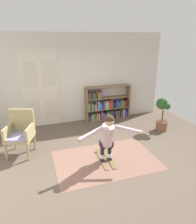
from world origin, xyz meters
name	(u,v)px	position (x,y,z in m)	size (l,w,h in m)	color
ground_plane	(102,159)	(0.00, 0.00, 0.00)	(7.20, 7.20, 0.00)	brown
back_wall	(76,79)	(0.00, 2.60, 1.45)	(6.00, 0.10, 2.90)	beige
double_door	(41,89)	(-1.16, 2.54, 1.23)	(1.22, 0.05, 2.45)	beige
rug	(106,160)	(0.06, -0.08, 0.00)	(2.39, 1.60, 0.01)	#7E5A4C
bookshelf	(107,106)	(0.99, 2.39, 0.48)	(1.58, 0.30, 1.19)	brown
wicker_chair	(20,132)	(-1.81, 0.91, 0.58)	(0.77, 0.77, 1.10)	#9C8C5D
potted_plant	(162,112)	(2.31, 1.03, 0.58)	(0.37, 0.47, 1.02)	brown
skis_pair	(105,159)	(0.06, -0.05, 0.02)	(0.32, 0.87, 0.07)	brown
person_skier	(108,135)	(0.05, -0.19, 0.72)	(1.45, 0.57, 1.15)	white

